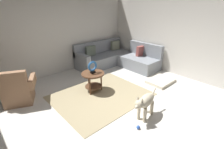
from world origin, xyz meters
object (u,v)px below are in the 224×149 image
object	(u,v)px
armchair	(18,91)
dog_bed_mat	(161,81)
dog_toy_ball	(138,127)
side_table	(93,77)
torus_sculpture	(93,67)
dog	(145,102)
sectional_couch	(117,58)

from	to	relation	value
armchair	dog_bed_mat	world-z (taller)	armchair
dog_toy_ball	side_table	bearing A→B (deg)	81.74
armchair	side_table	size ratio (longest dim) A/B	1.63
torus_sculpture	dog	distance (m)	1.66
sectional_couch	armchair	xyz separation A→B (m)	(-3.47, -0.22, 0.03)
dog	dog_toy_ball	bearing A→B (deg)	101.67
side_table	armchair	bearing A→B (deg)	155.26
side_table	torus_sculpture	xyz separation A→B (m)	(-0.00, -0.00, 0.29)
armchair	dog_bed_mat	size ratio (longest dim) A/B	1.22
sectional_couch	side_table	size ratio (longest dim) A/B	3.75
sectional_couch	armchair	bearing A→B (deg)	-176.30
armchair	dog	xyz separation A→B (m)	(1.75, -2.38, 0.05)
dog_bed_mat	armchair	bearing A→B (deg)	153.70
dog_toy_ball	armchair	bearing A→B (deg)	118.91
torus_sculpture	dog_toy_ball	xyz separation A→B (m)	(-0.26, -1.76, -0.67)
side_table	dog	bearing A→B (deg)	-86.46
dog_toy_ball	torus_sculpture	bearing A→B (deg)	81.74
armchair	side_table	bearing A→B (deg)	0.21
side_table	dog_bed_mat	xyz separation A→B (m)	(1.81, -0.95, -0.37)
sectional_couch	side_table	world-z (taller)	sectional_couch
sectional_couch	torus_sculpture	bearing A→B (deg)	-151.72
armchair	side_table	world-z (taller)	armchair
side_table	torus_sculpture	world-z (taller)	torus_sculpture
sectional_couch	dog_bed_mat	xyz separation A→B (m)	(-0.01, -1.93, -0.25)
sectional_couch	dog_bed_mat	bearing A→B (deg)	-90.36
dog_bed_mat	dog_toy_ball	world-z (taller)	dog_bed_mat
dog_bed_mat	dog	world-z (taller)	dog
sectional_couch	armchair	world-z (taller)	same
armchair	dog	distance (m)	2.96
side_table	sectional_couch	bearing A→B (deg)	28.28
armchair	dog_bed_mat	distance (m)	3.87
armchair	side_table	distance (m)	1.81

